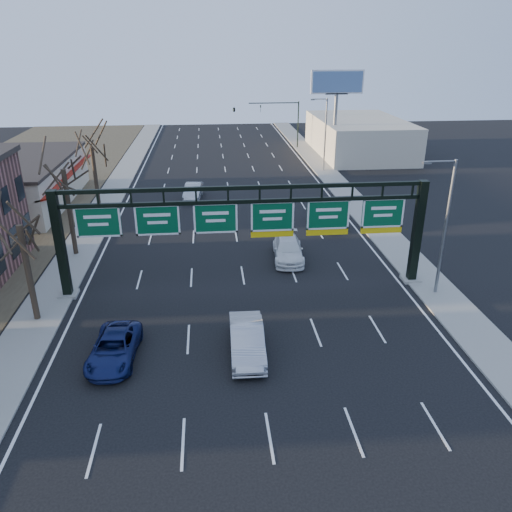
{
  "coord_description": "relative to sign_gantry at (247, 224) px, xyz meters",
  "views": [
    {
      "loc": [
        -2.16,
        -22.27,
        15.58
      ],
      "look_at": [
        0.58,
        6.04,
        3.2
      ],
      "focal_mm": 35.0,
      "sensor_mm": 36.0,
      "label": 1
    }
  ],
  "objects": [
    {
      "name": "building_right_distant",
      "position": [
        19.84,
        42.0,
        -2.13
      ],
      "size": [
        12.0,
        20.0,
        5.0
      ],
      "primitive_type": "cube",
      "color": "#B9AF99",
      "rests_on": "ground"
    },
    {
      "name": "sidewalk_right",
      "position": [
        12.64,
        12.0,
        -4.57
      ],
      "size": [
        3.0,
        120.0,
        0.12
      ],
      "primitive_type": "cube",
      "color": "gray",
      "rests_on": "ground"
    },
    {
      "name": "billboard_right",
      "position": [
        14.84,
        36.98,
        4.43
      ],
      "size": [
        7.0,
        0.5,
        12.0
      ],
      "color": "slate",
      "rests_on": "ground"
    },
    {
      "name": "lane_markings",
      "position": [
        -0.16,
        12.0,
        -4.62
      ],
      "size": [
        21.6,
        120.0,
        0.01
      ],
      "primitive_type": "cube",
      "color": "white",
      "rests_on": "ground"
    },
    {
      "name": "traffic_signal_mast",
      "position": [
        5.53,
        47.0,
        0.87
      ],
      "size": [
        10.16,
        0.54,
        7.0
      ],
      "color": "black",
      "rests_on": "ground"
    },
    {
      "name": "car_blue_suv",
      "position": [
        -7.62,
        -7.58,
        -3.94
      ],
      "size": [
        2.56,
        5.08,
        1.38
      ],
      "primitive_type": "imported",
      "rotation": [
        0.0,
        0.0,
        -0.06
      ],
      "color": "#121C52",
      "rests_on": "ground"
    },
    {
      "name": "tree_gantry",
      "position": [
        -12.96,
        -3.0,
        2.48
      ],
      "size": [
        3.6,
        3.6,
        8.48
      ],
      "color": "#31281B",
      "rests_on": "sidewalk_left"
    },
    {
      "name": "cream_strip",
      "position": [
        -21.64,
        21.0,
        -2.27
      ],
      "size": [
        10.9,
        18.4,
        4.7
      ],
      "color": "#B9AF99",
      "rests_on": "ground"
    },
    {
      "name": "ground",
      "position": [
        -0.16,
        -8.0,
        -4.63
      ],
      "size": [
        160.0,
        160.0,
        0.0
      ],
      "primitive_type": "plane",
      "color": "black",
      "rests_on": "ground"
    },
    {
      "name": "car_silver_sedan",
      "position": [
        -0.62,
        -7.74,
        -3.79
      ],
      "size": [
        1.87,
        5.12,
        1.67
      ],
      "primitive_type": "imported",
      "rotation": [
        0.0,
        0.0,
        -0.02
      ],
      "color": "#ACACB1",
      "rests_on": "ground"
    },
    {
      "name": "car_white_wagon",
      "position": [
        3.53,
        4.6,
        -3.85
      ],
      "size": [
        2.59,
        5.51,
        1.56
      ],
      "primitive_type": "imported",
      "rotation": [
        0.0,
        0.0,
        -0.08
      ],
      "color": "white",
      "rests_on": "ground"
    },
    {
      "name": "sidewalk_left",
      "position": [
        -12.96,
        12.0,
        -4.57
      ],
      "size": [
        3.0,
        120.0,
        0.12
      ],
      "primitive_type": "cube",
      "color": "gray",
      "rests_on": "ground"
    },
    {
      "name": "sign_gantry",
      "position": [
        0.0,
        0.0,
        0.0
      ],
      "size": [
        24.6,
        1.2,
        7.2
      ],
      "color": "black",
      "rests_on": "ground"
    },
    {
      "name": "streetlight_far",
      "position": [
        12.31,
        32.0,
        0.45
      ],
      "size": [
        2.15,
        0.22,
        9.0
      ],
      "color": "slate",
      "rests_on": "sidewalk_right"
    },
    {
      "name": "car_silver_distant",
      "position": [
        -4.03,
        21.29,
        -3.84
      ],
      "size": [
        2.14,
        4.94,
        1.58
      ],
      "primitive_type": "imported",
      "rotation": [
        0.0,
        0.0,
        -0.1
      ],
      "color": "#AFB0B4",
      "rests_on": "ground"
    },
    {
      "name": "streetlight_near",
      "position": [
        12.31,
        -2.0,
        0.45
      ],
      "size": [
        2.15,
        0.22,
        9.0
      ],
      "color": "slate",
      "rests_on": "sidewalk_right"
    },
    {
      "name": "tree_mid",
      "position": [
        -12.96,
        7.0,
        3.23
      ],
      "size": [
        3.6,
        3.6,
        9.24
      ],
      "color": "#31281B",
      "rests_on": "sidewalk_left"
    },
    {
      "name": "car_grey_far",
      "position": [
        8.2,
        11.77,
        -3.79
      ],
      "size": [
        2.45,
        5.08,
        1.67
      ],
      "primitive_type": "imported",
      "rotation": [
        0.0,
        0.0,
        0.1
      ],
      "color": "#393C3E",
      "rests_on": "ground"
    },
    {
      "name": "tree_far",
      "position": [
        -12.96,
        17.0,
        2.86
      ],
      "size": [
        3.6,
        3.6,
        8.86
      ],
      "color": "#31281B",
      "rests_on": "sidewalk_left"
    }
  ]
}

